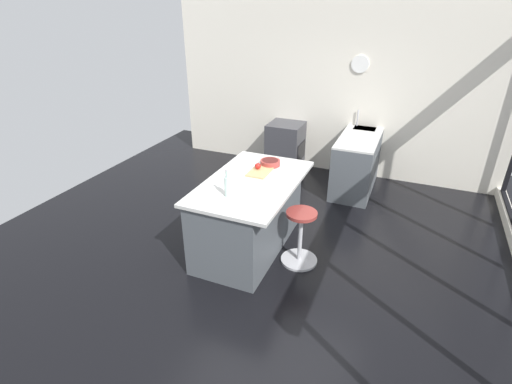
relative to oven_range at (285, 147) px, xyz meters
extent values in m
plane|color=black|center=(2.44, 0.69, -0.44)|extent=(7.47, 7.47, 0.00)
cube|color=silver|center=(-0.35, 0.69, 0.99)|extent=(0.12, 5.74, 2.84)
cylinder|color=white|center=(-0.28, 1.12, 1.48)|extent=(0.03, 0.28, 0.28)
cube|color=#4C5156|center=(0.00, 1.34, 0.00)|extent=(1.99, 0.60, 0.87)
cube|color=silver|center=(0.00, 1.34, 0.45)|extent=(1.99, 0.60, 0.03)
cube|color=#38383D|center=(-0.25, 1.34, 0.41)|extent=(0.44, 0.36, 0.12)
cylinder|color=#B7B7BC|center=(-0.25, 1.19, 0.61)|extent=(0.02, 0.02, 0.28)
cube|color=#38383D|center=(0.00, 0.00, 0.00)|extent=(0.60, 0.60, 0.87)
cube|color=black|center=(0.00, 0.30, -0.04)|extent=(0.44, 0.01, 0.32)
cube|color=#4C5156|center=(2.55, 0.40, 0.01)|extent=(1.66, 0.84, 0.89)
cube|color=silver|center=(2.55, 0.45, 0.47)|extent=(1.72, 1.04, 0.04)
cylinder|color=#B7B7BC|center=(2.62, 1.09, -0.42)|extent=(0.44, 0.44, 0.03)
cylinder|color=#B7B7BC|center=(2.62, 1.09, -0.10)|extent=(0.05, 0.05, 0.62)
cylinder|color=maroon|center=(2.62, 1.09, 0.23)|extent=(0.36, 0.36, 0.04)
cube|color=tan|center=(2.29, 0.44, 0.50)|extent=(0.36, 0.24, 0.02)
sphere|color=red|center=(2.24, 0.39, 0.55)|extent=(0.08, 0.08, 0.08)
cylinder|color=silver|center=(3.01, 0.35, 0.60)|extent=(0.06, 0.06, 0.22)
cylinder|color=silver|center=(3.01, 0.35, 0.75)|extent=(0.03, 0.03, 0.08)
cylinder|color=#B7B7BC|center=(3.01, 0.35, 0.80)|extent=(0.03, 0.03, 0.02)
cylinder|color=#993833|center=(2.02, 0.47, 0.53)|extent=(0.26, 0.26, 0.07)
cylinder|color=#4C1C19|center=(2.02, 0.47, 0.54)|extent=(0.21, 0.21, 0.04)
camera|label=1|loc=(6.33, 2.10, 2.42)|focal=26.97mm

